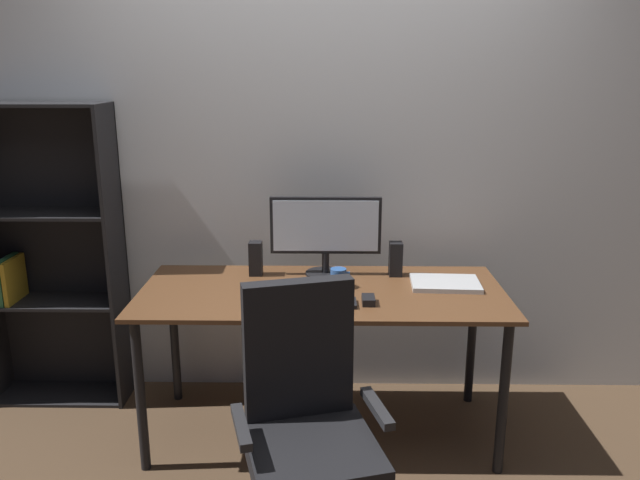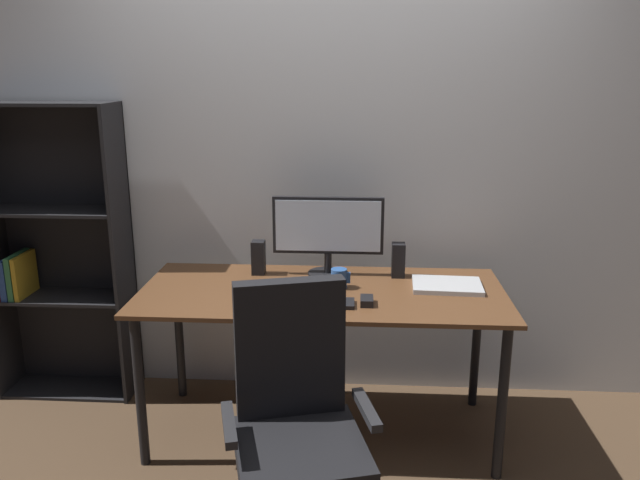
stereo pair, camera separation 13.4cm
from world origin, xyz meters
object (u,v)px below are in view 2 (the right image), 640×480
at_px(monitor, 328,230).
at_px(keyboard, 321,303).
at_px(speaker_left, 258,258).
at_px(speaker_right, 398,260).
at_px(coffee_mug, 339,278).
at_px(office_chair, 297,439).
at_px(bookshelf, 57,255).
at_px(desk, 322,306).
at_px(mouse, 367,301).
at_px(laptop, 447,285).

height_order(monitor, keyboard, monitor).
bearing_deg(speaker_left, speaker_right, 0.00).
bearing_deg(coffee_mug, office_chair, -98.35).
xyz_separation_m(coffee_mug, bookshelf, (-1.52, 0.33, -0.01)).
bearing_deg(desk, monitor, 86.21).
xyz_separation_m(keyboard, office_chair, (-0.05, -0.59, -0.29)).
relative_size(desk, coffee_mug, 18.29).
bearing_deg(desk, mouse, -39.57).
bearing_deg(office_chair, coffee_mug, 66.31).
height_order(desk, monitor, monitor).
bearing_deg(speaker_left, office_chair, -73.98).
relative_size(monitor, keyboard, 1.87).
xyz_separation_m(desk, mouse, (0.21, -0.17, 0.09)).
distance_m(coffee_mug, bookshelf, 1.56).
bearing_deg(office_chair, desk, 71.51).
xyz_separation_m(monitor, speaker_right, (0.35, -0.01, -0.14)).
xyz_separation_m(keyboard, speaker_left, (-0.34, 0.41, 0.08)).
distance_m(keyboard, mouse, 0.20).
xyz_separation_m(monitor, mouse, (0.19, -0.40, -0.21)).
bearing_deg(desk, keyboard, -87.99).
xyz_separation_m(desk, keyboard, (0.01, -0.19, 0.09)).
bearing_deg(monitor, keyboard, -91.16).
distance_m(keyboard, speaker_right, 0.55).
height_order(speaker_left, speaker_right, same).
bearing_deg(bookshelf, coffee_mug, -12.30).
height_order(desk, speaker_right, speaker_right).
bearing_deg(mouse, office_chair, -111.84).
height_order(mouse, speaker_right, speaker_right).
distance_m(desk, speaker_left, 0.43).
xyz_separation_m(desk, bookshelf, (-1.44, 0.37, 0.11)).
relative_size(keyboard, speaker_right, 1.71).
relative_size(keyboard, coffee_mug, 3.13).
distance_m(mouse, speaker_right, 0.43).
xyz_separation_m(coffee_mug, office_chair, (-0.12, -0.82, -0.33)).
height_order(speaker_left, bookshelf, bookshelf).
height_order(monitor, mouse, monitor).
bearing_deg(keyboard, desk, 91.12).
xyz_separation_m(speaker_left, speaker_right, (0.69, 0.00, 0.00)).
distance_m(mouse, office_chair, 0.73).
relative_size(coffee_mug, speaker_left, 0.54).
bearing_deg(mouse, bookshelf, 162.10).
height_order(speaker_right, office_chair, office_chair).
bearing_deg(speaker_right, bookshelf, 175.31).
height_order(keyboard, speaker_right, speaker_right).
bearing_deg(coffee_mug, mouse, -58.33).
relative_size(keyboard, laptop, 0.91).
bearing_deg(mouse, monitor, 115.70).
relative_size(desk, bookshelf, 1.08).
height_order(coffee_mug, laptop, coffee_mug).
bearing_deg(speaker_right, coffee_mug, -147.16).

